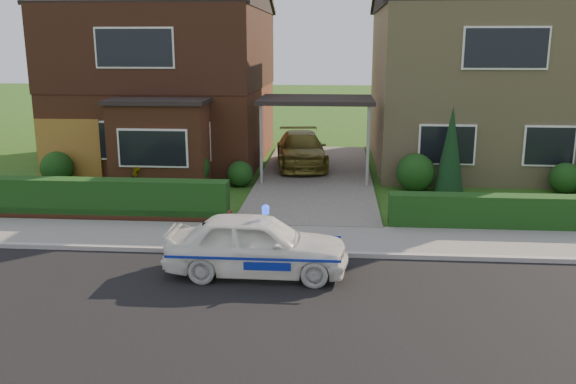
# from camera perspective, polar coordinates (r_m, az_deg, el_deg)

# --- Properties ---
(ground) EXTENTS (120.00, 120.00, 0.00)m
(ground) POSITION_cam_1_polar(r_m,az_deg,el_deg) (10.61, 0.33, -11.58)
(ground) COLOR #225015
(ground) RESTS_ON ground
(road) EXTENTS (60.00, 6.00, 0.02)m
(road) POSITION_cam_1_polar(r_m,az_deg,el_deg) (10.61, 0.33, -11.58)
(road) COLOR black
(road) RESTS_ON ground
(kerb) EXTENTS (60.00, 0.16, 0.12)m
(kerb) POSITION_cam_1_polar(r_m,az_deg,el_deg) (13.40, 1.32, -5.78)
(kerb) COLOR #9E9993
(kerb) RESTS_ON ground
(sidewalk) EXTENTS (60.00, 2.00, 0.10)m
(sidewalk) POSITION_cam_1_polar(r_m,az_deg,el_deg) (14.40, 1.56, -4.43)
(sidewalk) COLOR slate
(sidewalk) RESTS_ON ground
(driveway) EXTENTS (3.80, 12.00, 0.12)m
(driveway) POSITION_cam_1_polar(r_m,az_deg,el_deg) (21.06, 2.58, 1.44)
(driveway) COLOR #666059
(driveway) RESTS_ON ground
(house_left) EXTENTS (7.50, 9.53, 7.25)m
(house_left) POSITION_cam_1_polar(r_m,az_deg,el_deg) (24.36, -11.08, 11.77)
(house_left) COLOR brown
(house_left) RESTS_ON ground
(house_right) EXTENTS (7.50, 8.06, 7.25)m
(house_right) POSITION_cam_1_polar(r_m,az_deg,el_deg) (24.12, 17.13, 11.06)
(house_right) COLOR tan
(house_right) RESTS_ON ground
(carport_link) EXTENTS (3.80, 3.00, 2.77)m
(carport_link) POSITION_cam_1_polar(r_m,az_deg,el_deg) (20.62, 2.65, 8.48)
(carport_link) COLOR black
(carport_link) RESTS_ON ground
(garage_door) EXTENTS (2.20, 0.10, 2.10)m
(garage_door) POSITION_cam_1_polar(r_m,az_deg,el_deg) (21.76, -19.80, 3.70)
(garage_door) COLOR brown
(garage_door) RESTS_ON ground
(dwarf_wall) EXTENTS (7.70, 0.25, 0.36)m
(dwarf_wall) POSITION_cam_1_polar(r_m,az_deg,el_deg) (16.80, -18.38, -2.01)
(dwarf_wall) COLOR brown
(dwarf_wall) RESTS_ON ground
(hedge_left) EXTENTS (7.50, 0.55, 0.90)m
(hedge_left) POSITION_cam_1_polar(r_m,az_deg,el_deg) (16.98, -18.14, -2.46)
(hedge_left) COLOR black
(hedge_left) RESTS_ON ground
(hedge_right) EXTENTS (7.50, 0.55, 0.80)m
(hedge_right) POSITION_cam_1_polar(r_m,az_deg,el_deg) (16.40, 22.54, -3.41)
(hedge_right) COLOR black
(hedge_right) RESTS_ON ground
(shrub_left_far) EXTENTS (1.08, 1.08, 1.08)m
(shrub_left_far) POSITION_cam_1_polar(r_m,az_deg,el_deg) (21.55, -20.80, 2.14)
(shrub_left_far) COLOR black
(shrub_left_far) RESTS_ON ground
(shrub_left_mid) EXTENTS (1.32, 1.32, 1.32)m
(shrub_left_mid) POSITION_cam_1_polar(r_m,az_deg,el_deg) (19.83, -9.23, 2.27)
(shrub_left_mid) COLOR black
(shrub_left_mid) RESTS_ON ground
(shrub_left_near) EXTENTS (0.84, 0.84, 0.84)m
(shrub_left_near) POSITION_cam_1_polar(r_m,az_deg,el_deg) (19.85, -4.50, 1.72)
(shrub_left_near) COLOR black
(shrub_left_near) RESTS_ON ground
(shrub_right_near) EXTENTS (1.20, 1.20, 1.20)m
(shrub_right_near) POSITION_cam_1_polar(r_m,az_deg,el_deg) (19.53, 11.85, 1.80)
(shrub_right_near) COLOR black
(shrub_right_near) RESTS_ON ground
(shrub_right_mid) EXTENTS (0.96, 0.96, 0.96)m
(shrub_right_mid) POSITION_cam_1_polar(r_m,az_deg,el_deg) (20.74, 24.51, 1.20)
(shrub_right_mid) COLOR black
(shrub_right_mid) RESTS_ON ground
(conifer_a) EXTENTS (0.90, 0.90, 2.60)m
(conifer_a) POSITION_cam_1_polar(r_m,az_deg,el_deg) (19.36, 14.97, 3.64)
(conifer_a) COLOR black
(conifer_a) RESTS_ON ground
(police_car) EXTENTS (3.36, 3.66, 1.41)m
(police_car) POSITION_cam_1_polar(r_m,az_deg,el_deg) (12.21, -2.95, -4.97)
(police_car) COLOR silver
(police_car) RESTS_ON ground
(driveway_car) EXTENTS (2.25, 4.46, 1.24)m
(driveway_car) POSITION_cam_1_polar(r_m,az_deg,el_deg) (22.46, 1.25, 3.99)
(driveway_car) COLOR olive
(driveway_car) RESTS_ON driveway
(potted_plant_a) EXTENTS (0.44, 0.32, 0.79)m
(potted_plant_a) POSITION_cam_1_polar(r_m,az_deg,el_deg) (19.09, -23.42, 0.05)
(potted_plant_a) COLOR gray
(potted_plant_a) RESTS_ON ground
(potted_plant_b) EXTENTS (0.55, 0.51, 0.82)m
(potted_plant_b) POSITION_cam_1_polar(r_m,az_deg,el_deg) (19.64, -14.10, 1.17)
(potted_plant_b) COLOR gray
(potted_plant_b) RESTS_ON ground
(potted_plant_c) EXTENTS (0.59, 0.59, 0.76)m
(potted_plant_c) POSITION_cam_1_polar(r_m,az_deg,el_deg) (19.74, -11.00, 1.32)
(potted_plant_c) COLOR gray
(potted_plant_c) RESTS_ON ground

